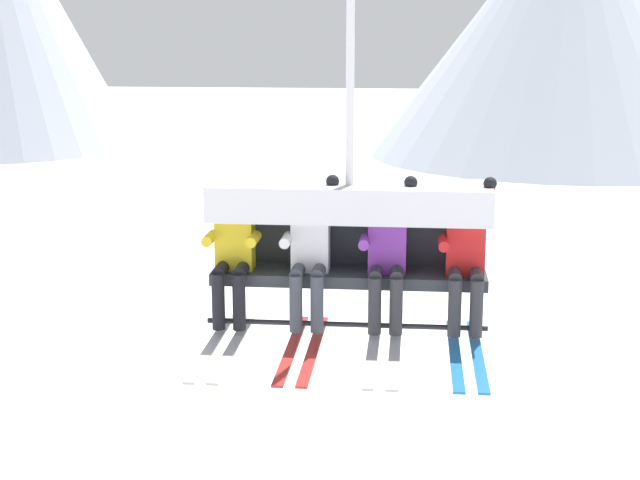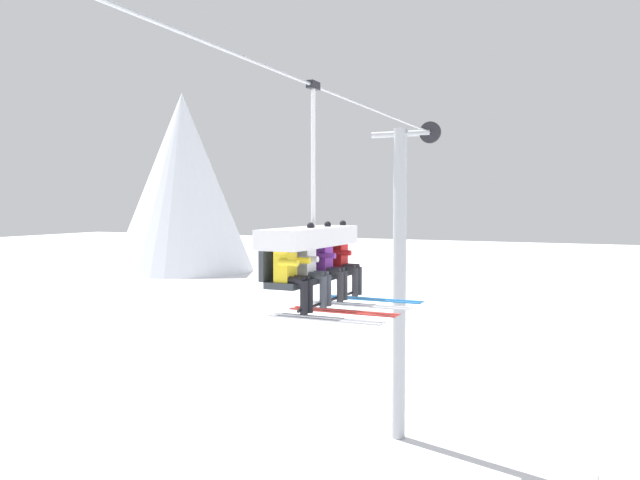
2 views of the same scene
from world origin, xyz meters
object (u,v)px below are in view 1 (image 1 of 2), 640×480
at_px(chairlift_chair, 350,215).
at_px(skier_red, 466,256).
at_px(skier_yellow, 232,254).
at_px(skier_purple, 387,255).
at_px(skier_white, 310,253).

height_order(chairlift_chair, skier_red, chairlift_chair).
height_order(skier_yellow, skier_red, skier_red).
height_order(chairlift_chair, skier_purple, chairlift_chair).
relative_size(chairlift_chair, skier_purple, 2.02).
relative_size(chairlift_chair, skier_red, 2.02).
relative_size(skier_yellow, skier_purple, 1.00).
bearing_deg(skier_purple, skier_yellow, -179.70).
bearing_deg(skier_white, skier_yellow, -179.41).
height_order(skier_white, skier_red, same).
bearing_deg(skier_yellow, chairlift_chair, 12.67).
xyz_separation_m(chairlift_chair, skier_yellow, (-0.98, -0.22, -0.31)).
distance_m(skier_yellow, skier_purple, 1.31).
distance_m(chairlift_chair, skier_red, 1.05).
relative_size(skier_yellow, skier_white, 1.00).
bearing_deg(chairlift_chair, skier_red, -12.25).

